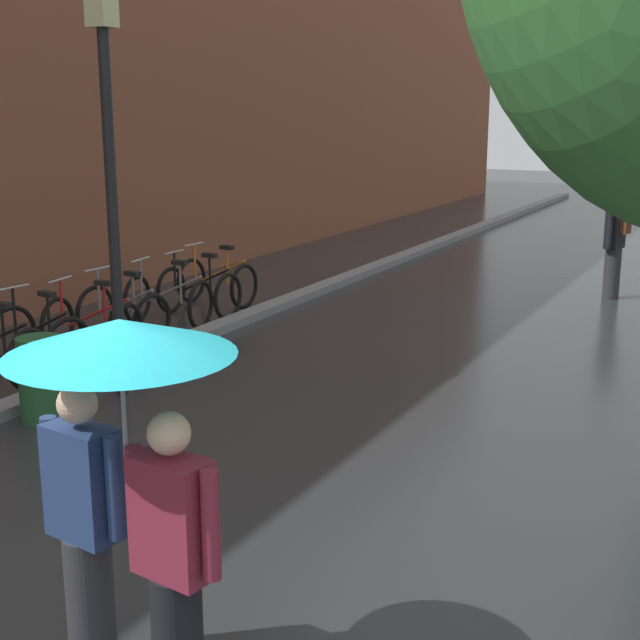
% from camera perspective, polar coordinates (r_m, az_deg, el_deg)
% --- Properties ---
extents(building_facade, '(8.00, 36.00, 9.07)m').
position_cam_1_polar(building_facade, '(18.88, -19.31, 17.41)').
color(building_facade, brown).
rests_on(building_facade, ground).
extents(kerb_strip, '(0.30, 36.00, 0.12)m').
position_cam_1_polar(kerb_strip, '(15.00, 0.26, 2.13)').
color(kerb_strip, slate).
rests_on(kerb_strip, ground).
extents(parked_bicycle_2, '(1.16, 0.82, 0.96)m').
position_cam_1_polar(parked_bicycle_2, '(10.99, -17.58, -1.10)').
color(parked_bicycle_2, black).
rests_on(parked_bicycle_2, ground).
extents(parked_bicycle_3, '(1.17, 0.85, 0.96)m').
position_cam_1_polar(parked_bicycle_3, '(11.42, -14.42, -0.33)').
color(parked_bicycle_3, black).
rests_on(parked_bicycle_3, ground).
extents(parked_bicycle_4, '(1.13, 0.78, 0.96)m').
position_cam_1_polar(parked_bicycle_4, '(11.99, -12.52, 0.42)').
color(parked_bicycle_4, black).
rests_on(parked_bicycle_4, ground).
extents(parked_bicycle_5, '(1.16, 0.82, 0.96)m').
position_cam_1_polar(parked_bicycle_5, '(12.67, -9.70, 1.25)').
color(parked_bicycle_5, black).
rests_on(parked_bicycle_5, ground).
extents(parked_bicycle_6, '(1.08, 0.70, 0.96)m').
position_cam_1_polar(parked_bicycle_6, '(13.21, -7.77, 1.83)').
color(parked_bicycle_6, black).
rests_on(parked_bicycle_6, ground).
extents(parked_bicycle_7, '(1.11, 0.75, 0.96)m').
position_cam_1_polar(parked_bicycle_7, '(13.91, -6.62, 2.46)').
color(parked_bicycle_7, black).
rests_on(parked_bicycle_7, ground).
extents(couple_under_umbrella, '(1.23, 1.14, 2.05)m').
position_cam_1_polar(couple_under_umbrella, '(4.56, -12.45, -8.18)').
color(couple_under_umbrella, '#2D2D33').
rests_on(couple_under_umbrella, ground).
extents(street_lamp_post, '(0.24, 0.24, 4.11)m').
position_cam_1_polar(street_lamp_post, '(9.44, -13.31, 9.43)').
color(street_lamp_post, black).
rests_on(street_lamp_post, ground).
extents(litter_bin, '(0.44, 0.44, 0.85)m').
position_cam_1_polar(litter_bin, '(9.17, -17.46, -3.64)').
color(litter_bin, '#1E4C28').
rests_on(litter_bin, ground).
extents(pedestrian_walking_midground, '(0.37, 0.58, 1.67)m').
position_cam_1_polar(pedestrian_walking_midground, '(14.99, 18.41, 4.64)').
color(pedestrian_walking_midground, '#2D2D33').
rests_on(pedestrian_walking_midground, ground).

